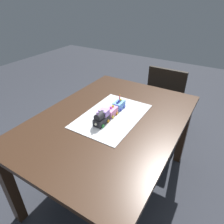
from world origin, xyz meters
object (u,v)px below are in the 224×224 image
cake_locomotive (101,118)px  birthday_candle (120,97)px  cake_car_hopper_bubblegum (111,112)px  chair (166,98)px  cake_car_caboose_sky_blue (119,105)px  dining_table (110,129)px

cake_locomotive → birthday_candle: birthday_candle is taller
cake_car_hopper_bubblegum → chair: bearing=-7.9°
cake_car_caboose_sky_blue → dining_table: bearing=-175.4°
chair → birthday_candle: 0.96m
cake_car_hopper_bubblegum → birthday_candle: (0.13, -0.00, 0.07)m
dining_table → birthday_candle: size_ratio=27.28×
dining_table → chair: bearing=-7.0°
dining_table → cake_locomotive: (-0.10, 0.01, 0.16)m
chair → cake_car_hopper_bubblegum: bearing=82.2°
dining_table → cake_car_hopper_bubblegum: 0.14m
dining_table → cake_locomotive: size_ratio=10.00×
chair → cake_locomotive: same height
cake_car_hopper_bubblegum → birthday_candle: 0.14m
cake_locomotive → cake_car_hopper_bubblegum: cake_locomotive is taller
cake_locomotive → chair: bearing=-7.0°
cake_locomotive → cake_car_hopper_bubblegum: 0.13m
birthday_candle → cake_car_caboose_sky_blue: bearing=180.0°
chair → cake_car_hopper_bubblegum: size_ratio=8.60×
chair → birthday_candle: bearing=81.1°
cake_car_caboose_sky_blue → cake_car_hopper_bubblegum: bearing=-180.0°
dining_table → cake_locomotive: bearing=172.9°
chair → birthday_candle: size_ratio=16.76×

